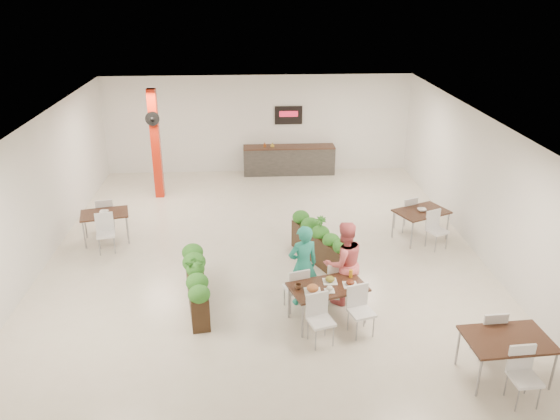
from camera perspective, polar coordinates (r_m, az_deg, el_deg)
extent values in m
plane|color=beige|center=(13.06, -1.61, -4.36)|extent=(12.00, 12.00, 0.00)
cube|color=white|center=(18.15, -2.30, 8.93)|extent=(10.00, 0.10, 3.20)
cube|color=white|center=(7.13, -0.11, -15.08)|extent=(10.00, 0.10, 3.20)
cube|color=white|center=(13.26, -23.84, 1.58)|extent=(0.10, 12.00, 3.20)
cube|color=white|center=(13.50, 20.06, 2.53)|extent=(0.10, 12.00, 3.20)
cube|color=white|center=(11.94, -1.78, 9.42)|extent=(10.00, 12.00, 0.04)
cube|color=red|center=(16.24, -12.84, 6.69)|extent=(0.25, 0.25, 3.20)
cylinder|color=black|center=(15.87, -13.19, 9.27)|extent=(0.40, 0.06, 0.40)
sphere|color=black|center=(15.83, -13.22, 9.24)|extent=(0.12, 0.12, 0.12)
cube|color=#2A2825|center=(18.17, 0.94, 5.19)|extent=(3.00, 0.60, 0.90)
cube|color=black|center=(18.03, 0.95, 6.61)|extent=(3.00, 0.62, 0.04)
cube|color=black|center=(18.08, 0.90, 9.87)|extent=(0.90, 0.04, 0.60)
cube|color=red|center=(18.04, 0.91, 10.01)|extent=(0.60, 0.02, 0.18)
imported|color=brown|center=(17.96, -1.61, 6.92)|extent=(0.09, 0.09, 0.19)
imported|color=gold|center=(17.97, -0.80, 6.91)|extent=(0.13, 0.13, 0.17)
cube|color=black|center=(10.25, 5.01, -8.01)|extent=(1.57, 1.17, 0.04)
cylinder|color=gray|center=(9.97, 2.38, -11.49)|extent=(0.04, 0.04, 0.71)
cylinder|color=gray|center=(10.46, 8.97, -9.98)|extent=(0.04, 0.04, 0.71)
cylinder|color=gray|center=(10.50, 0.93, -9.53)|extent=(0.04, 0.04, 0.71)
cylinder|color=gray|center=(10.96, 7.25, -8.21)|extent=(0.04, 0.04, 0.71)
cube|color=white|center=(10.73, 1.64, -8.16)|extent=(0.52, 0.52, 0.05)
cube|color=white|center=(10.45, 2.04, -7.49)|extent=(0.41, 0.16, 0.45)
cylinder|color=gray|center=(11.04, 2.12, -8.62)|extent=(0.02, 0.02, 0.43)
cylinder|color=gray|center=(10.93, 0.45, -8.95)|extent=(0.02, 0.02, 0.43)
cylinder|color=gray|center=(10.77, 2.81, -9.50)|extent=(0.02, 0.02, 0.43)
cylinder|color=gray|center=(10.66, 1.11, -9.85)|extent=(0.02, 0.02, 0.43)
cube|color=white|center=(11.01, 5.53, -7.38)|extent=(0.52, 0.52, 0.05)
cube|color=white|center=(10.74, 6.02, -6.70)|extent=(0.41, 0.16, 0.45)
cylinder|color=gray|center=(11.33, 5.90, -7.84)|extent=(0.02, 0.02, 0.43)
cylinder|color=gray|center=(11.20, 4.32, -8.17)|extent=(0.02, 0.02, 0.43)
cylinder|color=gray|center=(11.07, 6.67, -8.67)|extent=(0.02, 0.02, 0.43)
cylinder|color=gray|center=(10.94, 5.06, -9.02)|extent=(0.02, 0.02, 0.43)
cube|color=white|center=(9.80, 4.30, -11.54)|extent=(0.52, 0.52, 0.05)
cube|color=white|center=(9.81, 3.88, -9.75)|extent=(0.41, 0.16, 0.45)
cylinder|color=gray|center=(9.75, 3.75, -13.41)|extent=(0.02, 0.02, 0.43)
cylinder|color=gray|center=(9.88, 5.60, -12.97)|extent=(0.02, 0.02, 0.43)
cylinder|color=gray|center=(10.01, 2.94, -12.34)|extent=(0.02, 0.02, 0.43)
cylinder|color=gray|center=(10.12, 4.75, -11.93)|extent=(0.02, 0.02, 0.43)
cube|color=white|center=(10.11, 8.51, -10.55)|extent=(0.52, 0.52, 0.05)
cube|color=white|center=(10.12, 8.07, -8.83)|extent=(0.41, 0.16, 0.45)
cylinder|color=gray|center=(10.05, 8.02, -12.37)|extent=(0.02, 0.02, 0.43)
cylinder|color=gray|center=(10.20, 9.75, -11.93)|extent=(0.02, 0.02, 0.43)
cylinder|color=gray|center=(10.30, 7.12, -11.37)|extent=(0.02, 0.02, 0.43)
cylinder|color=gray|center=(10.44, 8.82, -10.96)|extent=(0.02, 0.02, 0.43)
cube|color=white|center=(10.03, 3.43, -8.53)|extent=(0.37, 0.37, 0.01)
ellipsoid|color=brown|center=(10.00, 3.44, -8.17)|extent=(0.22, 0.22, 0.13)
cube|color=white|center=(10.37, 5.24, -7.46)|extent=(0.32, 0.32, 0.01)
ellipsoid|color=orange|center=(10.34, 5.25, -7.17)|extent=(0.18, 0.18, 0.11)
cube|color=white|center=(10.31, 7.33, -7.77)|extent=(0.32, 0.32, 0.01)
ellipsoid|color=#4D180F|center=(10.28, 7.35, -7.51)|extent=(0.16, 0.16, 0.10)
cube|color=white|center=(10.08, 5.19, -8.42)|extent=(0.22, 0.22, 0.01)
ellipsoid|color=white|center=(10.06, 5.20, -8.21)|extent=(0.12, 0.12, 0.07)
cylinder|color=orange|center=(10.54, 7.41, -6.61)|extent=(0.07, 0.07, 0.15)
imported|color=brown|center=(10.10, 1.93, -7.99)|extent=(0.12, 0.12, 0.10)
imported|color=teal|center=(10.71, 2.42, -5.80)|extent=(0.71, 0.57, 1.69)
imported|color=#F46C71|center=(10.80, 6.66, -5.53)|extent=(1.00, 0.87, 1.74)
cube|color=black|center=(11.01, -8.68, -8.28)|extent=(0.64, 2.01, 0.66)
ellipsoid|color=#1B611C|center=(10.06, -8.46, -8.52)|extent=(0.40, 0.40, 0.32)
ellipsoid|color=#1B611C|center=(10.42, -8.65, -7.33)|extent=(0.40, 0.40, 0.32)
ellipsoid|color=#1B611C|center=(10.79, -8.82, -6.23)|extent=(0.40, 0.40, 0.32)
ellipsoid|color=#1B611C|center=(11.16, -8.98, -5.20)|extent=(0.40, 0.40, 0.32)
ellipsoid|color=#1B611C|center=(11.53, -9.13, -4.23)|extent=(0.40, 0.40, 0.32)
imported|color=#1B611C|center=(10.74, -8.85, -5.79)|extent=(0.39, 0.33, 0.43)
cube|color=black|center=(12.48, 4.19, -4.03)|extent=(1.17, 2.00, 0.68)
ellipsoid|color=#1B611C|center=(11.63, 6.55, -3.71)|extent=(0.40, 0.40, 0.32)
ellipsoid|color=#1B611C|center=(11.95, 5.37, -2.89)|extent=(0.40, 0.40, 0.32)
ellipsoid|color=#1B611C|center=(12.28, 4.25, -2.11)|extent=(0.40, 0.40, 0.32)
ellipsoid|color=#1B611C|center=(12.62, 3.20, -1.37)|extent=(0.40, 0.40, 0.32)
ellipsoid|color=#1B611C|center=(12.96, 2.20, -0.67)|extent=(0.40, 0.40, 0.32)
imported|color=#1B611C|center=(12.24, 4.27, -1.68)|extent=(0.25, 0.25, 0.44)
cube|color=black|center=(13.95, -17.88, -0.37)|extent=(1.26, 0.98, 0.04)
cylinder|color=gray|center=(13.85, -19.76, -2.51)|extent=(0.04, 0.04, 0.71)
cylinder|color=gray|center=(13.79, -15.64, -2.07)|extent=(0.04, 0.04, 0.71)
cylinder|color=gray|center=(14.42, -19.67, -1.48)|extent=(0.04, 0.04, 0.71)
cylinder|color=gray|center=(14.37, -15.71, -1.05)|extent=(0.04, 0.04, 0.71)
cube|color=white|center=(14.61, -17.74, -0.48)|extent=(0.50, 0.50, 0.05)
cube|color=white|center=(14.34, -17.86, 0.14)|extent=(0.42, 0.13, 0.45)
cylinder|color=gray|center=(14.85, -16.97, -0.99)|extent=(0.02, 0.02, 0.43)
cylinder|color=gray|center=(14.87, -18.28, -1.14)|extent=(0.02, 0.02, 0.43)
cylinder|color=gray|center=(14.54, -16.96, -1.52)|extent=(0.02, 0.02, 0.43)
cylinder|color=gray|center=(14.56, -18.29, -1.66)|extent=(0.02, 0.02, 0.43)
cube|color=white|center=(13.51, -17.76, -2.43)|extent=(0.50, 0.50, 0.05)
cube|color=white|center=(13.59, -17.88, -1.15)|extent=(0.42, 0.13, 0.45)
cylinder|color=gray|center=(13.47, -18.36, -3.71)|extent=(0.02, 0.02, 0.43)
cylinder|color=gray|center=(13.45, -16.92, -3.56)|extent=(0.02, 0.02, 0.43)
cylinder|color=gray|center=(13.77, -18.34, -3.10)|extent=(0.02, 0.02, 0.43)
cylinder|color=gray|center=(13.76, -16.93, -2.95)|extent=(0.02, 0.02, 0.43)
imported|color=white|center=(13.93, -17.91, -0.20)|extent=(0.22, 0.22, 0.05)
cube|color=black|center=(13.85, 14.58, -0.15)|extent=(1.48, 1.27, 0.04)
cylinder|color=gray|center=(13.41, 13.59, -2.59)|extent=(0.04, 0.04, 0.71)
cylinder|color=gray|center=(14.13, 17.10, -1.64)|extent=(0.04, 0.04, 0.71)
cylinder|color=gray|center=(13.90, 11.72, -1.48)|extent=(0.04, 0.04, 0.71)
cylinder|color=gray|center=(14.59, 15.20, -0.62)|extent=(0.04, 0.04, 0.71)
cube|color=white|center=(14.37, 12.92, -0.35)|extent=(0.55, 0.55, 0.05)
cube|color=white|center=(14.14, 13.49, 0.31)|extent=(0.40, 0.21, 0.45)
cylinder|color=gray|center=(14.68, 12.93, -0.84)|extent=(0.02, 0.02, 0.43)
cylinder|color=gray|center=(14.48, 11.89, -1.09)|extent=(0.02, 0.02, 0.43)
cylinder|color=gray|center=(14.45, 13.78, -1.32)|extent=(0.02, 0.02, 0.43)
cylinder|color=gray|center=(14.24, 12.74, -1.58)|extent=(0.02, 0.02, 0.43)
cube|color=white|center=(13.56, 16.11, -2.12)|extent=(0.55, 0.55, 0.05)
cube|color=white|center=(13.59, 15.69, -0.87)|extent=(0.40, 0.21, 0.45)
cylinder|color=gray|center=(13.44, 15.95, -3.45)|extent=(0.02, 0.02, 0.43)
cylinder|color=gray|center=(13.66, 17.01, -3.14)|extent=(0.02, 0.02, 0.43)
cylinder|color=gray|center=(13.66, 15.00, -2.90)|extent=(0.02, 0.02, 0.43)
cylinder|color=gray|center=(13.88, 16.06, -2.60)|extent=(0.02, 0.02, 0.43)
imported|color=white|center=(13.83, 14.60, 0.02)|extent=(0.22, 0.22, 0.05)
cube|color=black|center=(9.59, 22.70, -12.36)|extent=(1.39, 0.97, 0.04)
cylinder|color=gray|center=(9.28, 20.07, -16.13)|extent=(0.04, 0.04, 0.71)
cylinder|color=gray|center=(9.84, 26.64, -14.83)|extent=(0.04, 0.04, 0.71)
cylinder|color=gray|center=(9.81, 18.09, -13.42)|extent=(0.04, 0.04, 0.71)
cylinder|color=gray|center=(10.35, 24.37, -12.38)|extent=(0.04, 0.04, 0.71)
cube|color=white|center=(10.17, 20.85, -11.80)|extent=(0.45, 0.45, 0.05)
cube|color=white|center=(9.90, 21.55, -11.20)|extent=(0.42, 0.07, 0.45)
cylinder|color=gray|center=(10.49, 21.10, -12.22)|extent=(0.02, 0.02, 0.43)
cylinder|color=gray|center=(10.35, 19.39, -12.49)|extent=(0.02, 0.02, 0.43)
cylinder|color=gray|center=(10.25, 21.96, -13.26)|extent=(0.02, 0.02, 0.43)
cylinder|color=gray|center=(10.10, 20.22, -13.56)|extent=(0.02, 0.02, 0.43)
cube|color=white|center=(9.35, 24.21, -15.78)|extent=(0.45, 0.45, 0.05)
cube|color=white|center=(9.33, 23.88, -13.89)|extent=(0.42, 0.07, 0.45)
cylinder|color=gray|center=(9.30, 23.56, -17.73)|extent=(0.02, 0.02, 0.43)
cylinder|color=gray|center=(9.46, 25.42, -17.32)|extent=(0.02, 0.02, 0.43)
cylinder|color=gray|center=(9.52, 22.54, -16.48)|extent=(0.02, 0.02, 0.43)
cylinder|color=gray|center=(9.68, 24.37, -16.11)|extent=(0.02, 0.02, 0.43)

